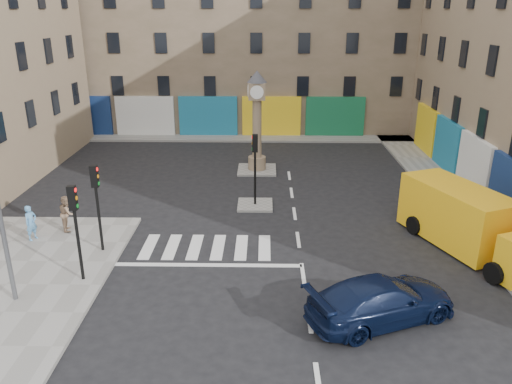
{
  "coord_description": "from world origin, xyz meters",
  "views": [
    {
      "loc": [
        -1.52,
        -16.1,
        9.71
      ],
      "look_at": [
        -1.89,
        4.7,
        2.0
      ],
      "focal_mm": 35.0,
      "sensor_mm": 36.0,
      "label": 1
    }
  ],
  "objects_px": {
    "traffic_light_island": "(255,158)",
    "clock_pillar": "(257,115)",
    "yellow_van": "(467,221)",
    "traffic_light_left_near": "(75,218)",
    "traffic_light_left_far": "(96,195)",
    "pedestrian_tan": "(67,213)",
    "pedestrian_blue": "(31,223)",
    "navy_sedan": "(382,300)"
  },
  "relations": [
    {
      "from": "traffic_light_left_far",
      "to": "pedestrian_tan",
      "type": "xyz_separation_m",
      "value": [
        -2.15,
        1.96,
        -1.65
      ]
    },
    {
      "from": "traffic_light_left_far",
      "to": "traffic_light_island",
      "type": "xyz_separation_m",
      "value": [
        6.3,
        5.4,
        -0.03
      ]
    },
    {
      "from": "traffic_light_left_near",
      "to": "clock_pillar",
      "type": "bearing_deg",
      "value": 65.45
    },
    {
      "from": "clock_pillar",
      "to": "pedestrian_tan",
      "type": "height_order",
      "value": "clock_pillar"
    },
    {
      "from": "traffic_light_left_far",
      "to": "pedestrian_blue",
      "type": "xyz_separation_m",
      "value": [
        -3.35,
        0.95,
        -1.68
      ]
    },
    {
      "from": "navy_sedan",
      "to": "pedestrian_tan",
      "type": "height_order",
      "value": "pedestrian_tan"
    },
    {
      "from": "traffic_light_left_far",
      "to": "pedestrian_tan",
      "type": "height_order",
      "value": "traffic_light_left_far"
    },
    {
      "from": "traffic_light_left_near",
      "to": "yellow_van",
      "type": "relative_size",
      "value": 0.51
    },
    {
      "from": "pedestrian_blue",
      "to": "pedestrian_tan",
      "type": "relative_size",
      "value": 0.96
    },
    {
      "from": "traffic_light_island",
      "to": "pedestrian_tan",
      "type": "xyz_separation_m",
      "value": [
        -8.45,
        -3.44,
        -1.62
      ]
    },
    {
      "from": "pedestrian_tan",
      "to": "clock_pillar",
      "type": "bearing_deg",
      "value": -59.88
    },
    {
      "from": "pedestrian_blue",
      "to": "pedestrian_tan",
      "type": "bearing_deg",
      "value": -25.29
    },
    {
      "from": "clock_pillar",
      "to": "pedestrian_tan",
      "type": "bearing_deg",
      "value": -131.86
    },
    {
      "from": "traffic_light_left_far",
      "to": "traffic_light_island",
      "type": "bearing_deg",
      "value": 40.6
    },
    {
      "from": "navy_sedan",
      "to": "pedestrian_blue",
      "type": "distance_m",
      "value": 15.04
    },
    {
      "from": "traffic_light_left_near",
      "to": "navy_sedan",
      "type": "xyz_separation_m",
      "value": [
        10.63,
        -2.19,
        -1.88
      ]
    },
    {
      "from": "navy_sedan",
      "to": "pedestrian_blue",
      "type": "relative_size",
      "value": 3.24
    },
    {
      "from": "yellow_van",
      "to": "pedestrian_blue",
      "type": "xyz_separation_m",
      "value": [
        -18.68,
        0.26,
        -0.33
      ]
    },
    {
      "from": "traffic_light_island",
      "to": "clock_pillar",
      "type": "relative_size",
      "value": 0.61
    },
    {
      "from": "pedestrian_blue",
      "to": "pedestrian_tan",
      "type": "distance_m",
      "value": 1.57
    },
    {
      "from": "pedestrian_blue",
      "to": "pedestrian_tan",
      "type": "height_order",
      "value": "pedestrian_tan"
    },
    {
      "from": "yellow_van",
      "to": "clock_pillar",
      "type": "bearing_deg",
      "value": 108.13
    },
    {
      "from": "traffic_light_left_far",
      "to": "pedestrian_tan",
      "type": "bearing_deg",
      "value": 137.6
    },
    {
      "from": "traffic_light_left_near",
      "to": "traffic_light_left_far",
      "type": "distance_m",
      "value": 2.4
    },
    {
      "from": "pedestrian_tan",
      "to": "traffic_light_left_near",
      "type": "bearing_deg",
      "value": -171.78
    },
    {
      "from": "traffic_light_left_far",
      "to": "clock_pillar",
      "type": "bearing_deg",
      "value": 61.06
    },
    {
      "from": "yellow_van",
      "to": "traffic_light_left_far",
      "type": "bearing_deg",
      "value": 160.57
    },
    {
      "from": "traffic_light_island",
      "to": "yellow_van",
      "type": "bearing_deg",
      "value": -27.57
    },
    {
      "from": "traffic_light_island",
      "to": "clock_pillar",
      "type": "distance_m",
      "value": 6.07
    },
    {
      "from": "traffic_light_left_near",
      "to": "clock_pillar",
      "type": "height_order",
      "value": "clock_pillar"
    },
    {
      "from": "navy_sedan",
      "to": "pedestrian_tan",
      "type": "relative_size",
      "value": 3.11
    },
    {
      "from": "yellow_van",
      "to": "pedestrian_tan",
      "type": "height_order",
      "value": "yellow_van"
    },
    {
      "from": "traffic_light_left_near",
      "to": "pedestrian_blue",
      "type": "bearing_deg",
      "value": 135.02
    },
    {
      "from": "traffic_light_left_far",
      "to": "traffic_light_island",
      "type": "relative_size",
      "value": 1.0
    },
    {
      "from": "clock_pillar",
      "to": "pedestrian_tan",
      "type": "distance_m",
      "value": 12.92
    },
    {
      "from": "clock_pillar",
      "to": "pedestrian_blue",
      "type": "height_order",
      "value": "clock_pillar"
    },
    {
      "from": "traffic_light_left_near",
      "to": "yellow_van",
      "type": "distance_m",
      "value": 15.69
    },
    {
      "from": "traffic_light_island",
      "to": "traffic_light_left_near",
      "type": "bearing_deg",
      "value": -128.93
    },
    {
      "from": "traffic_light_island",
      "to": "clock_pillar",
      "type": "xyz_separation_m",
      "value": [
        0.0,
        6.0,
        0.96
      ]
    },
    {
      "from": "traffic_light_left_near",
      "to": "pedestrian_tan",
      "type": "xyz_separation_m",
      "value": [
        -2.15,
        4.36,
        -1.65
      ]
    },
    {
      "from": "traffic_light_left_far",
      "to": "clock_pillar",
      "type": "distance_m",
      "value": 13.05
    },
    {
      "from": "traffic_light_left_far",
      "to": "pedestrian_tan",
      "type": "relative_size",
      "value": 2.25
    }
  ]
}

